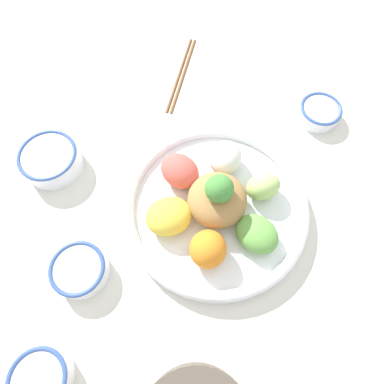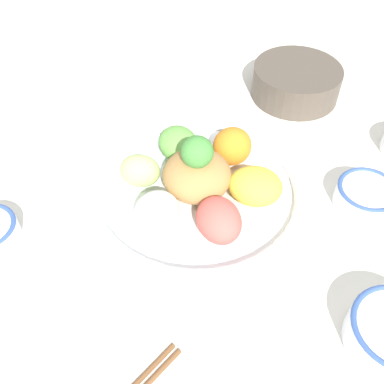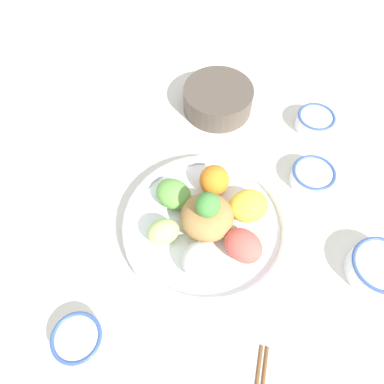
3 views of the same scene
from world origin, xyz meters
name	(u,v)px [view 3 (image 3 of 3)]	position (x,y,z in m)	size (l,w,h in m)	color
ground_plane	(189,237)	(0.00, 0.00, 0.00)	(2.40, 2.40, 0.00)	silver
salad_platter	(208,222)	(0.02, -0.04, 0.03)	(0.34, 0.34, 0.12)	white
sauce_bowl_red	(315,121)	(0.27, -0.32, 0.02)	(0.09, 0.09, 0.04)	white
rice_bowl_blue	(313,176)	(0.12, -0.28, 0.02)	(0.09, 0.09, 0.04)	white
sauce_bowl_dark	(78,339)	(-0.19, 0.20, 0.02)	(0.09, 0.09, 0.03)	white
rice_bowl_plain	(379,268)	(-0.10, -0.35, 0.03)	(0.11, 0.11, 0.05)	white
side_serving_bowl	(218,98)	(0.35, -0.10, 0.04)	(0.17, 0.17, 0.06)	#51473D
serving_spoon_main	(12,167)	(0.20, 0.39, 0.00)	(0.04, 0.13, 0.01)	silver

